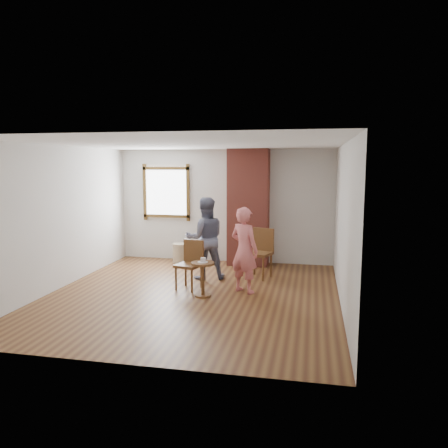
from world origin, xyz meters
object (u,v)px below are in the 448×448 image
Objects in this scene: side_table at (203,273)px; person_pink at (244,250)px; stoneware_crock at (180,253)px; dining_chair_right at (261,250)px; dining_chair_left at (191,262)px; man at (205,238)px.

person_pink is (0.66, 0.39, 0.36)m from side_table.
dining_chair_right reaches higher than stoneware_crock.
stoneware_crock is 2.82m from person_pink.
person_pink is (1.00, -0.05, 0.27)m from dining_chair_left.
man is at bearing -11.09° from person_pink.
stoneware_crock is 0.74× the size of side_table.
dining_chair_right is 1.16m from person_pink.
dining_chair_right reaches higher than dining_chair_left.
person_pink is at bearing 30.50° from side_table.
person_pink is at bearing -48.50° from stoneware_crock.
man is at bearing 101.84° from side_table.
dining_chair_right is at bearing 178.21° from man.
dining_chair_right is 0.64× the size of person_pink.
person_pink reaches higher than dining_chair_left.
dining_chair_right is at bearing 61.74° from side_table.
dining_chair_right is (1.16, 1.07, 0.05)m from dining_chair_left.
side_table is 0.39× the size of person_pink.
person_pink is at bearing -79.21° from dining_chair_right.
side_table is at bearing 80.86° from man.
side_table reaches higher than stoneware_crock.
man is 1.06× the size of person_pink.
stoneware_crock is at bearing -19.40° from person_pink.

